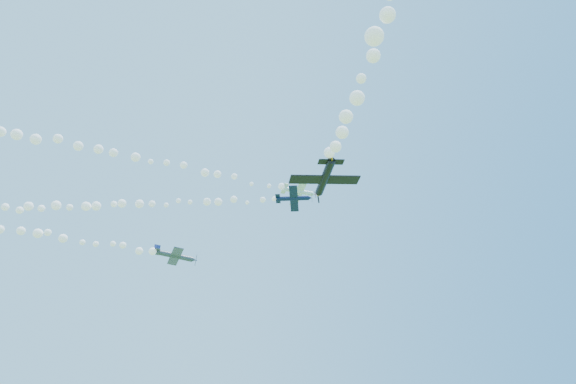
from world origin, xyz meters
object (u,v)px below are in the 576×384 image
object	(u,v)px
plane_white	(299,191)
plane_navy	(294,198)
plane_black	(325,178)
plane_grey	(175,256)

from	to	relation	value
plane_white	plane_navy	world-z (taller)	plane_white
plane_white	plane_navy	size ratio (longest dim) A/B	1.01
plane_navy	plane_black	size ratio (longest dim) A/B	0.94
plane_navy	plane_black	world-z (taller)	plane_navy
plane_white	plane_black	world-z (taller)	plane_white
plane_navy	plane_black	bearing A→B (deg)	-81.07
plane_black	plane_white	bearing A→B (deg)	-5.93
plane_navy	plane_grey	size ratio (longest dim) A/B	0.89
plane_grey	plane_black	world-z (taller)	plane_grey
plane_white	plane_black	distance (m)	40.26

